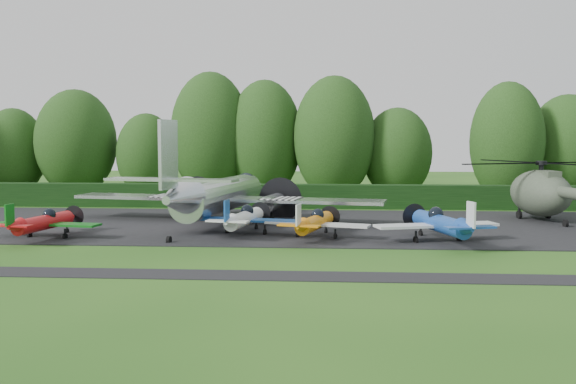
# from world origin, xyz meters

# --- Properties ---
(ground) EXTENTS (160.00, 160.00, 0.00)m
(ground) POSITION_xyz_m (0.00, 0.00, 0.00)
(ground) COLOR #1F4C15
(ground) RESTS_ON ground
(apron) EXTENTS (70.00, 18.00, 0.01)m
(apron) POSITION_xyz_m (0.00, 10.00, 0.00)
(apron) COLOR black
(apron) RESTS_ON ground
(taxiway_verge) EXTENTS (70.00, 2.00, 0.00)m
(taxiway_verge) POSITION_xyz_m (0.00, -6.00, 0.00)
(taxiway_verge) COLOR black
(taxiway_verge) RESTS_ON ground
(hedgerow) EXTENTS (90.00, 1.60, 2.00)m
(hedgerow) POSITION_xyz_m (0.00, 21.00, 0.00)
(hedgerow) COLOR black
(hedgerow) RESTS_ON ground
(transport_plane) EXTENTS (22.55, 17.29, 7.23)m
(transport_plane) POSITION_xyz_m (-4.70, 10.30, 2.01)
(transport_plane) COLOR silver
(transport_plane) RESTS_ON ground
(light_plane_red) EXTENTS (6.35, 6.68, 2.44)m
(light_plane_red) POSITION_xyz_m (-13.84, 3.08, 1.02)
(light_plane_red) COLOR red
(light_plane_red) RESTS_ON ground
(light_plane_white) EXTENTS (6.54, 6.87, 2.51)m
(light_plane_white) POSITION_xyz_m (-2.31, 5.49, 1.05)
(light_plane_white) COLOR white
(light_plane_white) RESTS_ON ground
(light_plane_orange) EXTENTS (6.29, 6.61, 2.42)m
(light_plane_orange) POSITION_xyz_m (2.04, 4.18, 1.01)
(light_plane_orange) COLOR orange
(light_plane_orange) RESTS_ON ground
(light_plane_blue) EXTENTS (7.19, 7.56, 2.76)m
(light_plane_blue) POSITION_xyz_m (9.14, 3.20, 1.15)
(light_plane_blue) COLOR #184191
(light_plane_blue) RESTS_ON ground
(helicopter) EXTENTS (13.31, 15.59, 4.29)m
(helicopter) POSITION_xyz_m (17.94, 13.65, 2.30)
(helicopter) COLOR #3B4736
(helicopter) RESTS_ON ground
(tree_0) EXTENTS (6.76, 6.76, 11.14)m
(tree_0) POSITION_xyz_m (19.19, 27.65, 5.56)
(tree_0) COLOR black
(tree_0) RESTS_ON ground
(tree_1) EXTENTS (8.26, 8.26, 10.93)m
(tree_1) POSITION_xyz_m (-23.44, 31.55, 5.45)
(tree_1) COLOR black
(tree_1) RESTS_ON ground
(tree_3) EXTENTS (7.54, 7.54, 10.10)m
(tree_3) POSITION_xyz_m (25.43, 29.96, 5.04)
(tree_3) COLOR black
(tree_3) RESTS_ON ground
(tree_4) EXTENTS (7.42, 7.42, 11.72)m
(tree_4) POSITION_xyz_m (-3.72, 30.90, 5.85)
(tree_4) COLOR black
(tree_4) RESTS_ON ground
(tree_5) EXTENTS (6.86, 6.86, 8.92)m
(tree_5) POSITION_xyz_m (9.41, 30.69, 4.45)
(tree_5) COLOR black
(tree_5) RESTS_ON ground
(tree_6) EXTENTS (8.03, 8.03, 12.57)m
(tree_6) POSITION_xyz_m (-9.24, 31.01, 6.27)
(tree_6) COLOR black
(tree_6) RESTS_ON ground
(tree_7) EXTENTS (6.13, 6.13, 8.43)m
(tree_7) POSITION_xyz_m (-15.87, 31.04, 4.20)
(tree_7) COLOR black
(tree_7) RESTS_ON ground
(tree_8) EXTENTS (6.63, 6.63, 9.04)m
(tree_8) POSITION_xyz_m (-30.32, 31.96, 4.51)
(tree_8) COLOR black
(tree_8) RESTS_ON ground
(tree_9) EXTENTS (7.93, 7.93, 11.95)m
(tree_9) POSITION_xyz_m (3.19, 29.40, 5.97)
(tree_9) COLOR black
(tree_9) RESTS_ON ground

